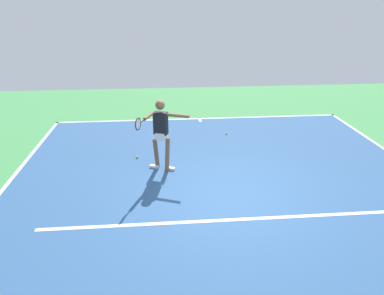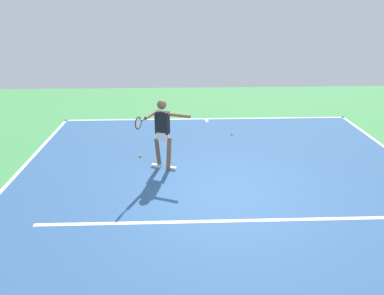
% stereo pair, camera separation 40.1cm
% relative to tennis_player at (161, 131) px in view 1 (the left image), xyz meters
% --- Properties ---
extents(ground_plane, '(21.35, 21.35, 0.00)m').
position_rel_tennis_player_xyz_m(ground_plane, '(-1.43, 1.51, -1.08)').
color(ground_plane, '#428E4C').
extents(court_surface, '(10.39, 11.38, 0.00)m').
position_rel_tennis_player_xyz_m(court_surface, '(-1.43, 1.51, -1.08)').
color(court_surface, '#2D5484').
rests_on(court_surface, ground_plane).
extents(court_line_baseline_near, '(10.39, 0.10, 0.01)m').
position_rel_tennis_player_xyz_m(court_line_baseline_near, '(-1.43, -4.13, -1.07)').
color(court_line_baseline_near, white).
rests_on(court_line_baseline_near, ground_plane).
extents(court_line_service, '(7.79, 0.10, 0.01)m').
position_rel_tennis_player_xyz_m(court_line_service, '(-1.43, 2.42, -1.07)').
color(court_line_service, white).
rests_on(court_line_service, ground_plane).
extents(court_line_centre_mark, '(0.10, 0.30, 0.01)m').
position_rel_tennis_player_xyz_m(court_line_centre_mark, '(-1.43, -3.93, -1.07)').
color(court_line_centre_mark, white).
rests_on(court_line_centre_mark, ground_plane).
extents(tennis_player, '(1.27, 1.13, 1.85)m').
position_rel_tennis_player_xyz_m(tennis_player, '(0.00, 0.00, 0.00)').
color(tennis_player, brown).
rests_on(tennis_player, ground_plane).
extents(tennis_ball_near_service_line, '(0.07, 0.07, 0.07)m').
position_rel_tennis_player_xyz_m(tennis_ball_near_service_line, '(-2.14, -2.42, -1.04)').
color(tennis_ball_near_service_line, yellow).
rests_on(tennis_ball_near_service_line, ground_plane).
extents(tennis_ball_centre_court, '(0.07, 0.07, 0.07)m').
position_rel_tennis_player_xyz_m(tennis_ball_centre_court, '(0.69, -0.78, -1.04)').
color(tennis_ball_centre_court, yellow).
rests_on(tennis_ball_centre_court, ground_plane).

